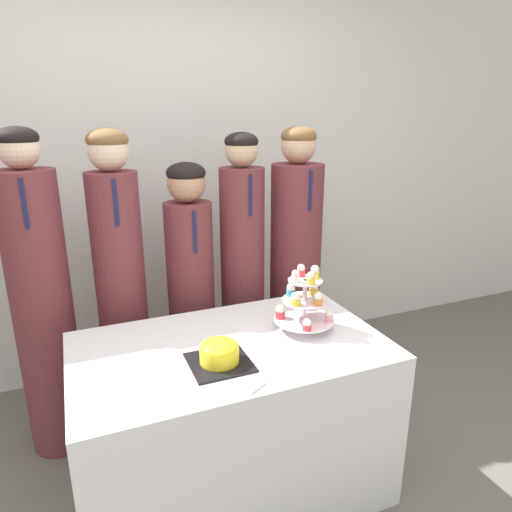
# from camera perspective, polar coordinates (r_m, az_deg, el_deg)

# --- Properties ---
(wall_back) EXTENTS (9.00, 0.06, 2.70)m
(wall_back) POSITION_cam_1_polar(r_m,az_deg,el_deg) (3.05, -11.83, 10.47)
(wall_back) COLOR silver
(wall_back) RESTS_ON ground_plane
(table) EXTENTS (1.33, 0.79, 0.75)m
(table) POSITION_cam_1_polar(r_m,az_deg,el_deg) (2.20, -3.04, -19.63)
(table) COLOR white
(table) RESTS_ON ground_plane
(round_cake) EXTENTS (0.24, 0.24, 0.10)m
(round_cake) POSITION_cam_1_polar(r_m,az_deg,el_deg) (1.84, -4.62, -11.98)
(round_cake) COLOR black
(round_cake) RESTS_ON table
(cake_knife) EXTENTS (0.27, 0.17, 0.01)m
(cake_knife) POSITION_cam_1_polar(r_m,az_deg,el_deg) (1.75, 1.19, -15.42)
(cake_knife) COLOR silver
(cake_knife) RESTS_ON table
(cupcake_stand) EXTENTS (0.27, 0.27, 0.30)m
(cupcake_stand) POSITION_cam_1_polar(r_m,az_deg,el_deg) (2.08, 6.06, -5.47)
(cupcake_stand) COLOR silver
(cupcake_stand) RESTS_ON table
(student_0) EXTENTS (0.28, 0.29, 1.65)m
(student_0) POSITION_cam_1_polar(r_m,az_deg,el_deg) (2.49, -25.12, -5.77)
(student_0) COLOR brown
(student_0) RESTS_ON ground_plane
(student_1) EXTENTS (0.25, 0.26, 1.64)m
(student_1) POSITION_cam_1_polar(r_m,az_deg,el_deg) (2.48, -16.45, -4.37)
(student_1) COLOR brown
(student_1) RESTS_ON ground_plane
(student_2) EXTENTS (0.26, 0.26, 1.46)m
(student_2) POSITION_cam_1_polar(r_m,az_deg,el_deg) (2.57, -8.06, -5.05)
(student_2) COLOR brown
(student_2) RESTS_ON ground_plane
(student_3) EXTENTS (0.25, 0.25, 1.61)m
(student_3) POSITION_cam_1_polar(r_m,az_deg,el_deg) (2.63, -1.68, -2.93)
(student_3) COLOR brown
(student_3) RESTS_ON ground_plane
(student_4) EXTENTS (0.30, 0.31, 1.63)m
(student_4) POSITION_cam_1_polar(r_m,az_deg,el_deg) (2.77, 4.91, -2.00)
(student_4) COLOR brown
(student_4) RESTS_ON ground_plane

